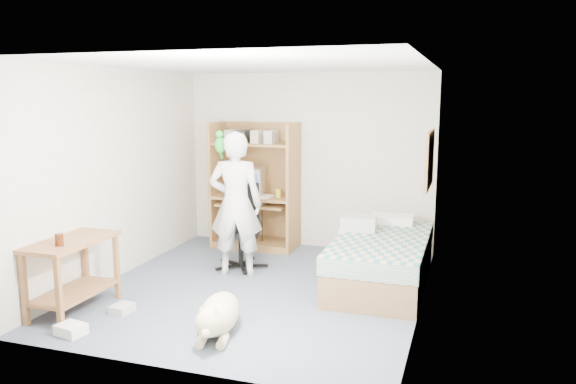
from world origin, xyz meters
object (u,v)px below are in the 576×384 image
object	(u,v)px
person	(236,204)
printer_cart	(358,245)
computer_hutch	(256,191)
side_desk	(73,264)
office_chair	(241,238)
dog	(218,315)
bed	(382,260)

from	to	relation	value
person	printer_cart	xyz separation A→B (m)	(1.42, 0.48, -0.52)
computer_hutch	printer_cart	size ratio (longest dim) A/B	3.27
person	printer_cart	size ratio (longest dim) A/B	3.20
side_desk	printer_cart	world-z (taller)	side_desk
office_chair	person	world-z (taller)	person
dog	bed	bearing A→B (deg)	43.82
office_chair	printer_cart	world-z (taller)	office_chair
office_chair	printer_cart	size ratio (longest dim) A/B	1.92
office_chair	person	size ratio (longest dim) A/B	0.60
side_desk	office_chair	bearing A→B (deg)	61.67
side_desk	office_chair	distance (m)	2.19
office_chair	side_desk	bearing A→B (deg)	-132.00
computer_hutch	person	distance (m)	1.35
bed	printer_cart	bearing A→B (deg)	139.97
office_chair	person	bearing A→B (deg)	-91.93
office_chair	dog	distance (m)	2.07
computer_hutch	bed	world-z (taller)	computer_hutch
bed	office_chair	world-z (taller)	office_chair
bed	side_desk	xyz separation A→B (m)	(-2.85, -1.82, 0.21)
person	printer_cart	bearing A→B (deg)	-174.94
office_chair	dog	size ratio (longest dim) A/B	0.97
bed	side_desk	size ratio (longest dim) A/B	2.02
computer_hutch	dog	bearing A→B (deg)	-75.40
computer_hutch	office_chair	bearing A→B (deg)	-79.59
computer_hutch	person	world-z (taller)	computer_hutch
computer_hutch	side_desk	bearing A→B (deg)	-106.14
computer_hutch	office_chair	world-z (taller)	computer_hutch
computer_hutch	printer_cart	xyz separation A→B (m)	(1.67, -0.84, -0.46)
computer_hutch	printer_cart	bearing A→B (deg)	-26.79
bed	dog	world-z (taller)	bed
person	dog	size ratio (longest dim) A/B	1.61
computer_hutch	office_chair	distance (m)	1.12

